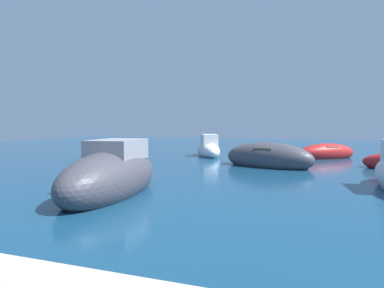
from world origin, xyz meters
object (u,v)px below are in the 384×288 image
object	(u,v)px
moored_boat_4	(327,153)
moored_boat_2	(112,176)
moored_boat_7	(208,149)
moored_boat_1	(268,158)

from	to	relation	value
moored_boat_4	moored_boat_2	bearing A→B (deg)	-154.34
moored_boat_2	moored_boat_7	world-z (taller)	moored_boat_2
moored_boat_1	moored_boat_2	xyz separation A→B (m)	(-3.83, -7.29, 0.11)
moored_boat_1	moored_boat_2	size ratio (longest dim) A/B	0.94
moored_boat_2	moored_boat_4	size ratio (longest dim) A/B	1.27
moored_boat_1	moored_boat_4	xyz separation A→B (m)	(3.01, 4.87, -0.10)
moored_boat_1	moored_boat_7	bearing A→B (deg)	153.23
moored_boat_4	moored_boat_7	xyz separation A→B (m)	(-7.01, -0.85, 0.10)
moored_boat_1	moored_boat_7	size ratio (longest dim) A/B	1.21
moored_boat_4	moored_boat_7	world-z (taller)	moored_boat_7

